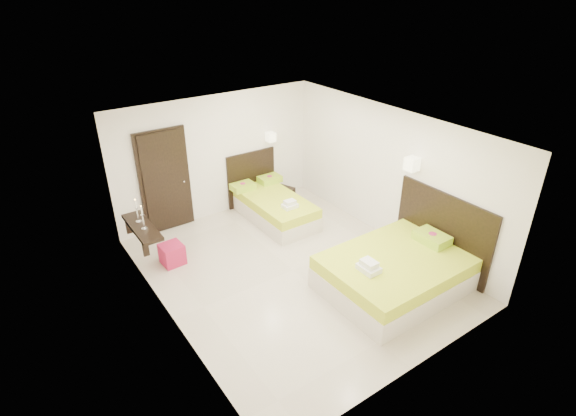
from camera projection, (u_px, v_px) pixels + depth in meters
floor at (293, 270)px, 8.02m from camera, size 5.50×5.50×0.00m
bed_single at (273, 205)px, 9.62m from camera, size 1.19×1.99×1.64m
bed_double at (398, 269)px, 7.48m from camera, size 2.30×1.95×1.89m
nightstand at (283, 197)px, 10.23m from camera, size 0.55×0.52×0.39m
ottoman at (172, 254)px, 8.14m from camera, size 0.40×0.40×0.38m
door at (165, 182)px, 8.89m from camera, size 1.02×0.15×2.14m
console_shelf at (141, 227)px, 7.75m from camera, size 0.35×1.20×0.78m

